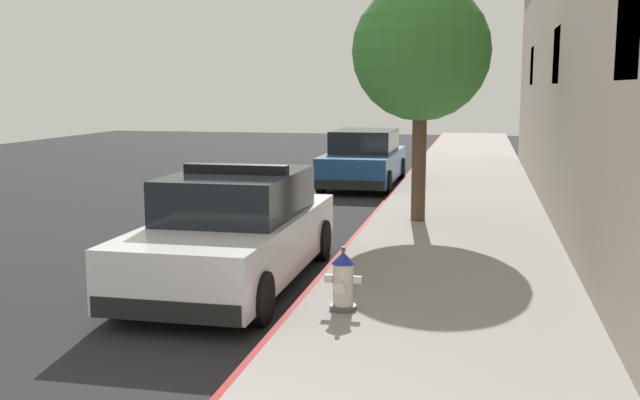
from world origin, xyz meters
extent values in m
cube|color=#232326|center=(-4.26, 10.00, -0.10)|extent=(33.07, 60.00, 0.20)
cube|color=gray|center=(1.74, 10.00, 0.07)|extent=(3.48, 60.00, 0.13)
cube|color=maroon|center=(-0.04, 10.00, 0.07)|extent=(0.08, 60.00, 0.13)
cube|color=black|center=(3.51, 4.15, 3.36)|extent=(0.06, 1.30, 1.10)
cube|color=black|center=(3.51, 11.56, 3.36)|extent=(0.06, 1.30, 1.10)
cube|color=black|center=(3.51, 18.97, 3.36)|extent=(0.06, 1.30, 1.10)
cube|color=white|center=(-1.22, 5.83, 0.58)|extent=(1.84, 4.80, 0.76)
cube|color=black|center=(-1.22, 5.98, 1.26)|extent=(1.64, 2.50, 0.60)
cube|color=black|center=(-1.22, 3.49, 0.32)|extent=(1.76, 0.16, 0.24)
cube|color=black|center=(-1.22, 8.17, 0.32)|extent=(1.76, 0.16, 0.24)
cylinder|color=black|center=(-2.08, 7.53, 0.32)|extent=(0.22, 0.64, 0.64)
cylinder|color=black|center=(-0.36, 7.53, 0.32)|extent=(0.22, 0.64, 0.64)
cylinder|color=black|center=(-2.08, 4.13, 0.32)|extent=(0.22, 0.64, 0.64)
cylinder|color=black|center=(-0.36, 4.13, 0.32)|extent=(0.22, 0.64, 0.64)
cube|color=black|center=(-1.22, 5.93, 1.62)|extent=(1.48, 0.20, 0.12)
cube|color=red|center=(-1.57, 5.93, 1.62)|extent=(0.44, 0.18, 0.11)
cube|color=#1E33E0|center=(-0.87, 5.93, 1.62)|extent=(0.44, 0.18, 0.11)
cube|color=navy|center=(-1.09, 16.67, 0.58)|extent=(1.84, 4.80, 0.76)
cube|color=black|center=(-1.09, 16.82, 1.26)|extent=(1.64, 2.50, 0.60)
cube|color=black|center=(-1.09, 14.33, 0.32)|extent=(1.76, 0.16, 0.24)
cube|color=black|center=(-1.09, 19.01, 0.32)|extent=(1.76, 0.16, 0.24)
cylinder|color=black|center=(-1.95, 18.37, 0.32)|extent=(0.22, 0.64, 0.64)
cylinder|color=black|center=(-0.23, 18.37, 0.32)|extent=(0.22, 0.64, 0.64)
cylinder|color=black|center=(-1.95, 14.97, 0.32)|extent=(0.22, 0.64, 0.64)
cylinder|color=black|center=(-0.23, 14.97, 0.32)|extent=(0.22, 0.64, 0.64)
cylinder|color=#4C4C51|center=(0.56, 4.50, 0.16)|extent=(0.32, 0.32, 0.06)
cylinder|color=silver|center=(0.56, 4.50, 0.44)|extent=(0.24, 0.24, 0.50)
cone|color=navy|center=(0.56, 4.50, 0.76)|extent=(0.28, 0.28, 0.14)
cylinder|color=#4C4C51|center=(0.56, 4.50, 0.86)|extent=(0.05, 0.05, 0.06)
cylinder|color=silver|center=(0.39, 4.50, 0.50)|extent=(0.10, 0.10, 0.10)
cylinder|color=silver|center=(0.73, 4.50, 0.50)|extent=(0.10, 0.10, 0.10)
cylinder|color=silver|center=(0.56, 4.32, 0.45)|extent=(0.13, 0.12, 0.13)
cylinder|color=brown|center=(0.92, 10.69, 1.31)|extent=(0.28, 0.28, 2.36)
sphere|color=#387A33|center=(0.92, 10.69, 3.42)|extent=(2.66, 2.66, 2.66)
camera|label=1|loc=(2.09, -3.86, 2.74)|focal=41.69mm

